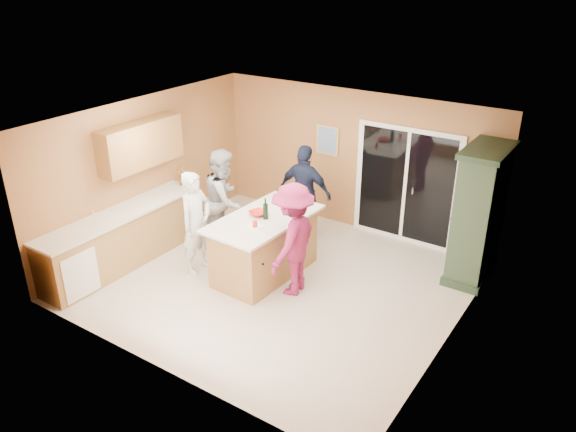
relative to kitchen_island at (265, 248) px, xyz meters
The scene contains 22 objects.
floor 0.57m from the kitchen_island, 18.98° to the right, with size 5.50×5.50×0.00m, color beige.
ceiling 2.15m from the kitchen_island, 18.98° to the right, with size 5.50×5.00×0.10m, color white.
wall_back 2.55m from the kitchen_island, 82.87° to the left, with size 5.50×0.10×2.60m, color tan.
wall_front 2.75m from the kitchen_island, 83.43° to the right, with size 5.50×0.10×2.60m, color tan.
wall_left 2.59m from the kitchen_island, behind, with size 0.10×5.00×2.60m, color tan.
wall_right 3.16m from the kitchen_island, ahead, with size 0.10×5.00×2.60m, color tan.
left_cabinet_run 2.44m from the kitchen_island, 151.77° to the right, with size 0.65×3.05×1.24m.
upper_cabinets 2.69m from the kitchen_island, behind, with size 0.35×1.60×0.75m, color #A2763F.
sliding_door 2.78m from the kitchen_island, 60.25° to the left, with size 1.90×0.07×2.10m.
framed_picture 2.64m from the kitchen_island, 96.01° to the left, with size 0.46×0.04×0.56m.
kitchen_island is the anchor object (origin of this frame).
green_hutch 3.37m from the kitchen_island, 32.78° to the left, with size 0.62×1.18×2.16m.
woman_white 1.16m from the kitchen_island, 153.67° to the right, with size 0.62×0.41×1.70m, color silver.
woman_grey 1.24m from the kitchen_island, 161.53° to the left, with size 0.88×0.69×1.81m, color gray.
woman_navy 1.55m from the kitchen_island, 96.88° to the left, with size 1.02×0.43×1.74m, color #1C223D.
woman_magenta 0.79m from the kitchen_island, 15.05° to the right, with size 1.14×0.65×1.76m, color #8A1E4B.
serving_bowl 0.58m from the kitchen_island, behind, with size 0.27×0.27×0.07m, color red.
tulip_vase 2.28m from the kitchen_island, 168.90° to the left, with size 0.19×0.13×0.36m, color #AF3011.
tumbler_near 0.70m from the kitchen_island, 74.82° to the right, with size 0.07×0.07×0.10m, color red.
tumbler_far 0.79m from the kitchen_island, 96.20° to the left, with size 0.07×0.07×0.10m, color red.
wine_bottle 0.67m from the kitchen_island, 28.15° to the right, with size 0.08×0.08×0.34m.
white_plate 0.65m from the kitchen_island, 75.53° to the right, with size 0.24×0.24×0.02m, color white.
Camera 1 is at (4.38, -6.27, 4.69)m, focal length 35.00 mm.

